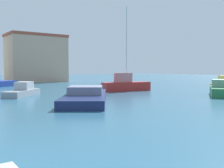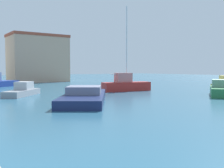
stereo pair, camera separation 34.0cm
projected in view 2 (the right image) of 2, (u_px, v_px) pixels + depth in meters
name	position (u px, v px, depth m)	size (l,w,h in m)	color
water	(79.00, 91.00, 28.50)	(160.00, 160.00, 0.00)	#285670
sailboat_red_distant_east	(126.00, 84.00, 28.49)	(5.62, 2.28, 9.16)	#B22823
motorboat_grey_far_left	(23.00, 91.00, 23.61)	(4.27, 4.51, 1.25)	gray
motorboat_green_behind_lamppost	(220.00, 90.00, 23.35)	(4.95, 4.18, 1.47)	#28703D
motorboat_navy_center_channel	(85.00, 96.00, 19.26)	(7.44, 8.96, 1.16)	#19234C
waterfront_apartments	(38.00, 58.00, 48.94)	(10.33, 6.72, 8.76)	tan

